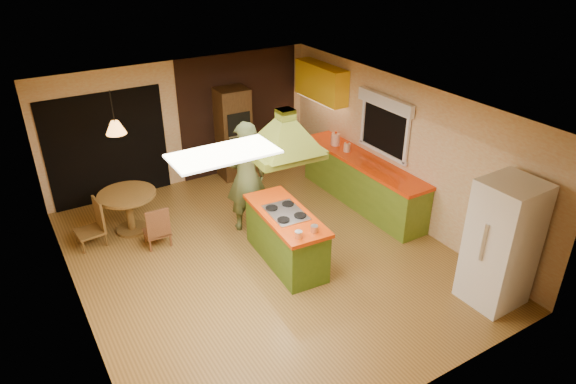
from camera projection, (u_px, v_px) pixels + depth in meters
ground at (263, 256)px, 8.25m from camera, size 6.50×6.50×0.00m
room_walls at (261, 187)px, 7.67m from camera, size 5.50×6.50×6.50m
ceiling_plane at (259, 107)px, 7.09m from camera, size 6.50×6.50×0.00m
brick_panel at (240, 113)px, 10.69m from camera, size 2.64×0.03×2.50m
nook_opening at (108, 148)px, 9.52m from camera, size 2.20×0.03×2.10m
right_counter at (362, 181)px, 9.61m from camera, size 0.62×3.05×0.92m
upper_cabinets at (321, 82)px, 10.19m from camera, size 0.34×1.40×0.70m
window_right at (385, 115)px, 8.97m from camera, size 0.12×1.35×1.06m
fluor_panel at (224, 154)px, 5.68m from camera, size 1.20×0.60×0.03m
kitchen_island at (286, 237)px, 7.96m from camera, size 0.81×1.76×0.88m
range_hood at (286, 126)px, 7.11m from camera, size 1.04×0.77×0.79m
man at (246, 177)px, 8.60m from camera, size 0.81×0.63×1.96m
refrigerator at (502, 244)px, 6.91m from camera, size 0.77×0.73×1.85m
wall_oven at (233, 133)px, 10.48m from camera, size 0.64×0.62×1.89m
dining_table at (128, 205)px, 8.72m from camera, size 0.97×0.97×0.73m
chair_left at (88, 224)px, 8.37m from camera, size 0.47×0.47×0.78m
chair_near at (156, 225)px, 8.41m from camera, size 0.42×0.42×0.73m
pendant_lamp at (116, 128)px, 8.07m from camera, size 0.41×0.41×0.21m
canister_large at (336, 139)px, 9.94m from camera, size 0.19×0.19×0.24m
canister_medium at (334, 140)px, 9.99m from camera, size 0.15×0.15×0.18m
canister_small at (347, 147)px, 9.67m from camera, size 0.15×0.15×0.17m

